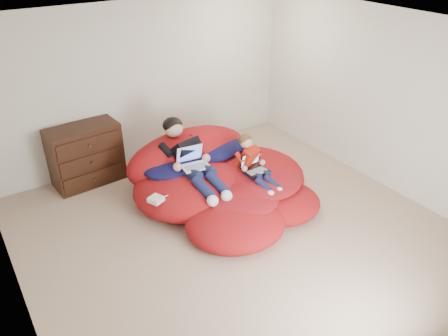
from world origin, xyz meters
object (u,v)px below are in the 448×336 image
dresser (86,155)px  younger_boy (253,162)px  laptop_black (254,166)px  laptop_white (193,161)px  beanbag_pile (221,182)px  older_boy (188,155)px

dresser → younger_boy: size_ratio=1.26×
laptop_black → younger_boy: bearing=90.0°
laptop_white → laptop_black: 0.83m
dresser → beanbag_pile: 2.05m
laptop_white → laptop_black: bearing=-30.7°
laptop_black → laptop_white: bearing=149.3°
beanbag_pile → laptop_black: beanbag_pile is taller
beanbag_pile → laptop_black: 0.54m
beanbag_pile → older_boy: older_boy is taller
laptop_white → laptop_black: size_ratio=1.16×
older_boy → laptop_white: older_boy is taller
laptop_black → dresser: bearing=134.9°
beanbag_pile → dresser: bearing=134.2°
laptop_white → beanbag_pile: bearing=-17.4°
younger_boy → laptop_white: size_ratio=2.11×
older_boy → younger_boy: (0.71, -0.55, -0.08)m
older_boy → younger_boy: older_boy is taller
younger_boy → laptop_black: (-0.00, -0.02, -0.05)m
younger_boy → older_boy: bearing=142.3°
dresser → younger_boy: bearing=-44.8°
older_boy → laptop_white: size_ratio=3.60×
younger_boy → laptop_white: bearing=150.4°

